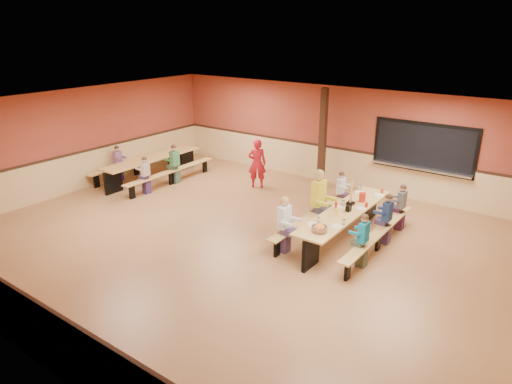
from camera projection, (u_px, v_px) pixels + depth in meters
The scene contains 23 objects.
ground at pixel (237, 239), 10.64m from camera, with size 12.00×12.00×0.00m, color brown.
room_envelope at pixel (237, 212), 10.40m from camera, with size 12.04×10.04×3.02m.
kitchen_pass_through at pixel (423, 150), 12.46m from camera, with size 2.78×0.28×1.38m.
structural_post at pixel (323, 139), 13.57m from camera, with size 0.18×0.18×3.00m, color black.
cafeteria_table_main at pixel (345, 219), 10.40m from camera, with size 1.91×3.70×0.74m.
cafeteria_table_second at pixel (153, 164), 14.56m from camera, with size 1.91×3.70×0.74m.
seated_child_white_left at pixel (284, 225), 9.84m from camera, with size 0.40×0.32×1.26m, color white, non-canonical shape.
seated_adult_yellow at pixel (318, 200), 10.96m from camera, with size 0.50×0.41×1.47m, color yellow, non-canonical shape.
seated_child_grey_left at pixel (341, 193), 11.96m from camera, with size 0.32×0.26×1.11m, color silver, non-canonical shape.
seated_child_teal_right at pixel (363, 241), 9.25m from camera, with size 0.34×0.28×1.14m, color #0D6584, non-canonical shape.
seated_child_navy_right at pixel (387, 219), 10.24m from camera, with size 0.35×0.29×1.18m, color #18294E, non-canonical shape.
seated_child_char_right at pixel (401, 207), 10.97m from camera, with size 0.33×0.27×1.14m, color #4D5356, non-canonical shape.
seated_child_purple_sec at pixel (118, 163), 14.48m from camera, with size 0.32×0.27×1.12m, color #7F5177, non-canonical shape.
seated_child_green_sec at pixel (175, 164), 14.22m from camera, with size 0.37×0.30×1.21m, color #346D3E, non-canonical shape.
seated_child_tan_sec at pixel (146, 176), 13.33m from camera, with size 0.32×0.26×1.10m, color tan, non-canonical shape.
standing_woman at pixel (257, 163), 13.79m from camera, with size 0.55×0.36×1.51m, color #AD1321.
punch_pitcher at pixel (362, 197), 10.82m from camera, with size 0.16×0.16×0.22m, color #B42418.
chip_bowl at pixel (319, 228), 9.24m from camera, with size 0.32×0.32×0.15m, color orange, non-canonical shape.
napkin_dispenser at pixel (349, 208), 10.28m from camera, with size 0.10×0.14×0.13m, color black.
condiment_mustard at pixel (336, 212), 10.02m from camera, with size 0.06×0.06×0.17m, color yellow.
condiment_ketchup at pixel (336, 206), 10.37m from camera, with size 0.06×0.06×0.17m, color #B2140F.
table_paddle at pixel (351, 199), 10.63m from camera, with size 0.16×0.16×0.56m.
place_settings at pixel (346, 208), 10.30m from camera, with size 0.65×3.30×0.11m, color beige, non-canonical shape.
Camera 1 is at (5.98, -7.53, 4.70)m, focal length 32.00 mm.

